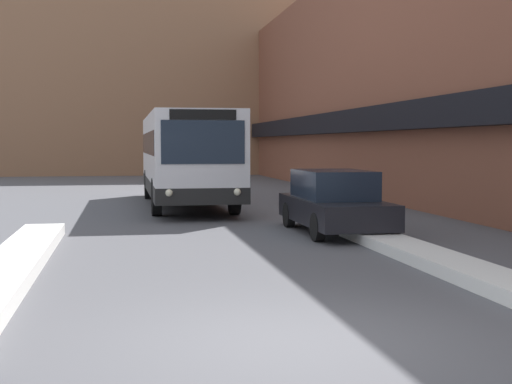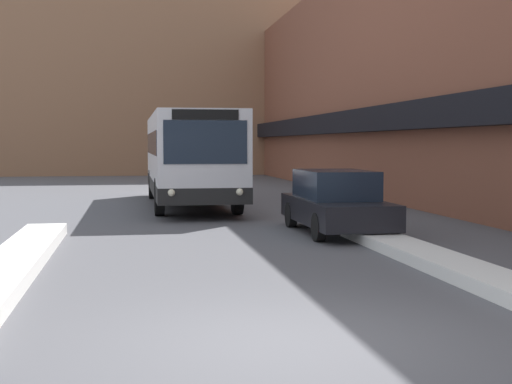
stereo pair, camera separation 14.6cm
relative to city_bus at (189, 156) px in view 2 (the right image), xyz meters
name	(u,v)px [view 2 (the right image)]	position (x,y,z in m)	size (l,w,h in m)	color
ground_plane	(286,342)	(-0.36, -17.23, -1.71)	(160.00, 160.00, 0.00)	#515156
building_row_right	(386,84)	(9.61, 6.77, 3.19)	(5.50, 60.00, 9.84)	brown
building_backdrop_far	(153,75)	(-0.36, 27.88, 5.43)	(26.00, 8.00, 14.27)	#996B4C
snow_bank_left	(11,266)	(-3.96, -12.48, -1.58)	(0.90, 10.50, 0.25)	silver
snow_bank_right	(462,270)	(3.24, -14.04, -1.60)	(0.90, 10.50, 0.22)	silver
city_bus	(189,156)	(0.00, 0.00, 0.00)	(2.62, 11.01, 3.10)	silver
parked_car_front	(336,202)	(2.84, -8.21, -0.96)	(1.80, 4.42, 1.50)	black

